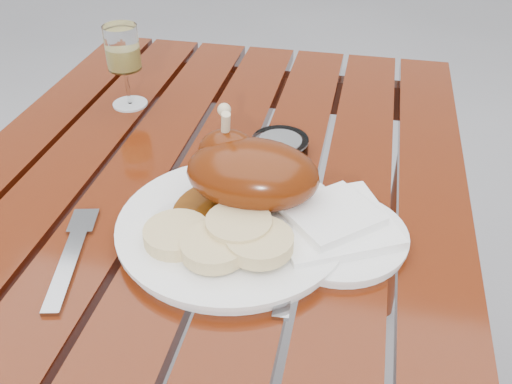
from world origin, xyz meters
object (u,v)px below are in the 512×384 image
at_px(dinner_plate, 233,227).
at_px(side_plate, 337,236).
at_px(table, 209,356).
at_px(wine_glass, 125,67).
at_px(ashtray, 280,145).

bearing_deg(dinner_plate, side_plate, 5.27).
distance_m(table, dinner_plate, 0.40).
distance_m(dinner_plate, wine_glass, 0.44).
distance_m(dinner_plate, ashtray, 0.23).
height_order(table, ashtray, ashtray).
distance_m(side_plate, ashtray, 0.24).
xyz_separation_m(dinner_plate, side_plate, (0.14, 0.01, -0.00)).
relative_size(dinner_plate, ashtray, 3.31).
relative_size(wine_glass, ashtray, 1.63).
distance_m(table, ashtray, 0.43).
height_order(wine_glass, side_plate, wine_glass).
relative_size(side_plate, ashtray, 1.99).
xyz_separation_m(table, dinner_plate, (0.07, -0.07, 0.39)).
xyz_separation_m(table, ashtray, (0.10, 0.15, 0.39)).
distance_m(table, side_plate, 0.44).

